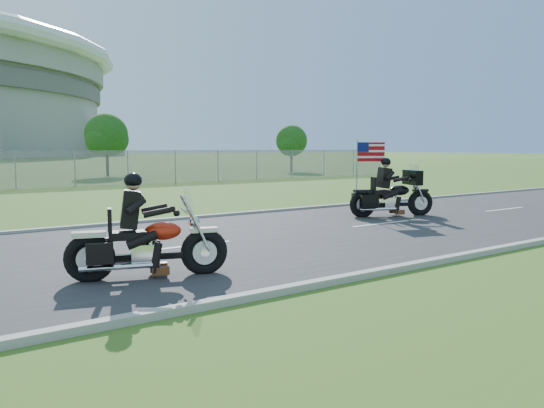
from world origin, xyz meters
TOP-DOWN VIEW (x-y plane):
  - ground at (0.00, 0.00)m, footprint 420.00×420.00m
  - road at (0.00, 0.00)m, footprint 120.00×8.00m
  - curb_north at (0.00, 4.05)m, footprint 120.00×0.18m
  - curb_south at (0.00, -4.05)m, footprint 120.00×0.18m
  - tree_fence_near at (6.04, 30.04)m, footprint 3.52×3.28m
  - tree_fence_far at (22.04, 28.03)m, footprint 3.08×2.87m
  - motorcycle_lead at (-3.68, -2.10)m, footprint 2.53×1.16m
  - motorcycle_follow at (5.47, 1.00)m, footprint 2.62×1.42m

SIDE VIEW (x-z plane):
  - ground at x=0.00m, z-range 0.00..0.00m
  - road at x=0.00m, z-range 0.00..0.04m
  - curb_north at x=0.00m, z-range -0.01..0.11m
  - curb_south at x=0.00m, z-range -0.01..0.11m
  - motorcycle_lead at x=-3.68m, z-range -0.32..1.43m
  - motorcycle_follow at x=5.47m, z-range -0.52..1.78m
  - tree_fence_far at x=22.04m, z-range 0.54..4.74m
  - tree_fence_near at x=6.04m, z-range 0.60..5.35m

